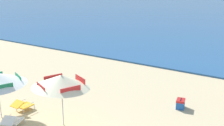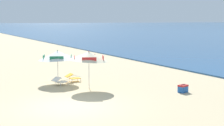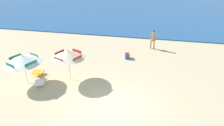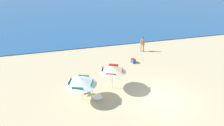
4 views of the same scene
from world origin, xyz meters
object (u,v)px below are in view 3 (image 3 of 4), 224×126
beach_umbrella_striped_second (68,54)px  cooler_box (127,56)px  beach_umbrella_striped_main (22,59)px  person_standing_near_shore (153,38)px  lounge_chair_under_umbrella (40,82)px  lounge_chair_beside_umbrella (38,72)px

beach_umbrella_striped_second → cooler_box: 5.36m
beach_umbrella_striped_main → person_standing_near_shore: (7.79, 7.34, -0.67)m
lounge_chair_under_umbrella → cooler_box: bearing=47.2°
person_standing_near_shore → cooler_box: (-1.96, -2.46, -0.79)m
beach_umbrella_striped_main → cooler_box: (5.83, 4.88, -1.46)m
beach_umbrella_striped_second → beach_umbrella_striped_main: bearing=-160.1°
lounge_chair_beside_umbrella → beach_umbrella_striped_second: bearing=1.7°
lounge_chair_under_umbrella → cooler_box: 7.00m
person_standing_near_shore → lounge_chair_beside_umbrella: bearing=-139.3°
beach_umbrella_striped_second → lounge_chair_under_umbrella: bearing=-141.6°
beach_umbrella_striped_main → person_standing_near_shore: bearing=43.3°
person_standing_near_shore → lounge_chair_under_umbrella: bearing=-131.5°
cooler_box → beach_umbrella_striped_second: bearing=-129.5°
lounge_chair_beside_umbrella → person_standing_near_shore: 9.95m
beach_umbrella_striped_main → beach_umbrella_striped_second: 2.74m
beach_umbrella_striped_main → beach_umbrella_striped_second: beach_umbrella_striped_second is taller
person_standing_near_shore → cooler_box: bearing=-128.5°
lounge_chair_under_umbrella → person_standing_near_shore: (6.71, 7.60, 0.72)m
lounge_chair_beside_umbrella → person_standing_near_shore: size_ratio=0.52×
lounge_chair_under_umbrella → person_standing_near_shore: size_ratio=0.59×
lounge_chair_under_umbrella → lounge_chair_beside_umbrella: size_ratio=1.14×
beach_umbrella_striped_main → lounge_chair_under_umbrella: (1.07, -0.26, -1.38)m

